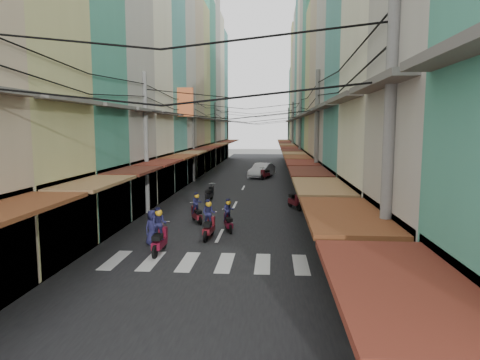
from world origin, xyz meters
The scene contains 15 objects.
ground centered at (0.00, 0.00, 0.00)m, with size 160.00×160.00×0.00m, color slate.
road centered at (0.00, 20.00, 0.01)m, with size 10.00×80.00×0.02m, color black.
sidewalk_left centered at (-6.50, 20.00, 0.03)m, with size 3.00×80.00×0.06m, color slate.
sidewalk_right centered at (6.50, 20.00, 0.03)m, with size 3.00×80.00×0.06m, color slate.
crosswalk centered at (0.00, -6.00, 0.03)m, with size 7.55×2.40×0.01m.
building_row_left centered at (-7.92, 16.56, 9.78)m, with size 7.80×67.67×23.70m.
building_row_right centered at (7.92, 16.45, 9.41)m, with size 7.80×68.98×22.59m.
utility_poles centered at (0.00, 15.01, 6.59)m, with size 10.20×66.13×8.20m.
white_car centered at (1.34, 21.69, 0.00)m, with size 5.10×2.00×1.80m, color white.
bicycle centered at (6.57, -3.00, 0.00)m, with size 0.64×1.71×1.18m, color black.
moving_scooters centered at (-0.24, 1.94, 0.52)m, with size 6.31×27.04×1.86m.
parked_scooters centered at (4.51, -2.57, 0.47)m, with size 13.02×13.66×0.98m.
pedestrians centered at (-3.91, 3.57, 1.00)m, with size 13.39×24.12×2.11m.
market_umbrella centered at (7.20, -6.69, 2.35)m, with size 2.52×2.52×2.66m.
traffic_sign centered at (4.78, -5.58, 2.13)m, with size 0.10×0.64×2.93m.
Camera 1 is at (2.44, -21.34, 5.02)m, focal length 32.00 mm.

